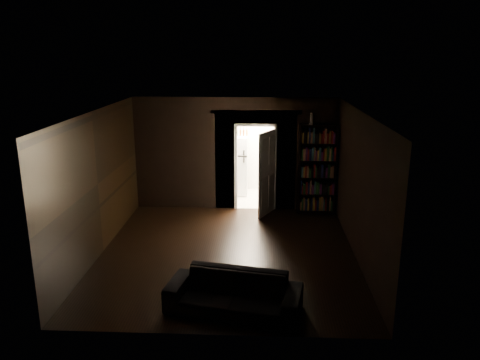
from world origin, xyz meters
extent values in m
plane|color=black|center=(0.00, 0.00, 0.00)|extent=(5.50, 5.50, 0.00)
cube|color=black|center=(-1.23, 2.80, 1.40)|extent=(2.55, 0.10, 2.80)
cube|color=black|center=(1.73, 2.80, 1.40)|extent=(1.55, 0.10, 2.80)
cube|color=black|center=(0.50, 2.80, 2.45)|extent=(0.90, 0.10, 0.70)
cube|color=black|center=(-2.50, 0.00, 1.40)|extent=(0.02, 5.50, 2.80)
cube|color=black|center=(2.50, 0.00, 1.40)|extent=(0.02, 5.50, 2.80)
cube|color=black|center=(0.00, -2.75, 1.40)|extent=(5.00, 0.02, 2.80)
cube|color=beige|center=(0.00, 0.00, 2.80)|extent=(5.00, 5.50, 0.02)
cube|color=white|center=(0.50, 2.74, 1.05)|extent=(1.04, 0.06, 2.17)
cube|color=beige|center=(0.50, 3.65, -0.05)|extent=(2.20, 1.80, 0.10)
cube|color=beige|center=(0.50, 4.50, 1.20)|extent=(2.20, 0.10, 2.40)
cube|color=beige|center=(-0.55, 3.65, 1.20)|extent=(0.10, 1.60, 2.40)
cube|color=beige|center=(1.55, 3.65, 1.20)|extent=(0.10, 1.60, 2.40)
cube|color=beige|center=(0.50, 3.65, 2.45)|extent=(2.20, 1.80, 0.10)
cube|color=#B66274|center=(0.50, 4.44, 2.22)|extent=(2.00, 0.04, 0.26)
imported|color=black|center=(0.25, -2.10, 0.39)|extent=(2.18, 1.26, 0.79)
cube|color=black|center=(2.00, 2.55, 1.10)|extent=(0.96, 0.59, 2.20)
cube|color=white|center=(-0.10, 4.03, 0.82)|extent=(0.75, 0.69, 1.65)
cube|color=white|center=(0.78, 2.35, 1.02)|extent=(0.42, 0.79, 2.05)
cube|color=silver|center=(1.81, 2.49, 2.34)|extent=(0.09, 0.09, 0.28)
cube|color=black|center=(-0.01, 3.94, 1.77)|extent=(0.59, 0.29, 0.25)
camera|label=1|loc=(0.64, -8.51, 3.90)|focal=35.00mm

